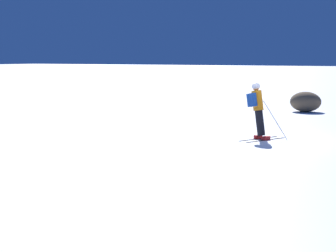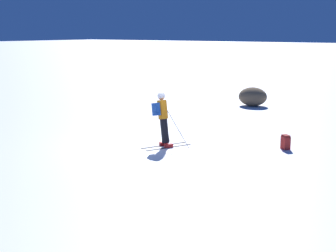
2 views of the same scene
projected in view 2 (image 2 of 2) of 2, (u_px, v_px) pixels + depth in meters
ground_plane at (160, 145)px, 16.64m from camera, size 300.00×300.00×0.00m
skier at (163, 116)px, 16.42m from camera, size 1.37×1.84×1.93m
spare_backpack at (286, 142)px, 16.09m from camera, size 0.37×0.35×0.50m
exposed_boulder_0 at (253, 97)px, 25.32m from camera, size 1.56×1.32×1.01m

